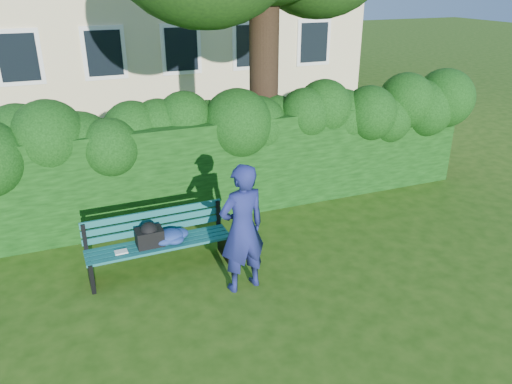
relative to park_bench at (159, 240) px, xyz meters
name	(u,v)px	position (x,y,z in m)	size (l,w,h in m)	color
ground	(270,261)	(1.64, -0.42, -0.51)	(80.00, 80.00, 0.00)	#22490E
hedge	(224,163)	(1.64, 1.78, 0.39)	(10.00, 1.00, 1.80)	black
park_bench	(159,240)	(0.00, 0.00, 0.00)	(2.16, 0.61, 0.89)	#0F4A4F
man_reading	(242,229)	(0.99, -0.93, 0.44)	(0.69, 0.45, 1.89)	navy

